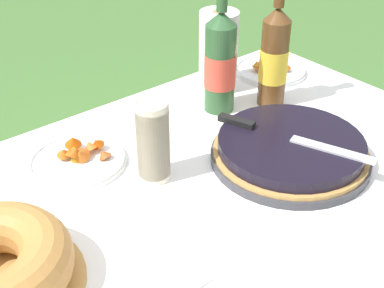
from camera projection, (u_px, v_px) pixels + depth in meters
name	position (u px, v px, depth m)	size (l,w,h in m)	color
garden_table	(158.00, 253.00, 1.10)	(1.70, 0.98, 0.77)	brown
tablecloth	(157.00, 231.00, 1.06)	(1.71, 0.99, 0.10)	white
berry_tart	(290.00, 150.00, 1.23)	(0.37, 0.37, 0.06)	#38383D
serving_knife	(280.00, 134.00, 1.23)	(0.15, 0.36, 0.01)	silver
cup_stack	(153.00, 141.00, 1.14)	(0.07, 0.07, 0.19)	beige
cider_bottle_green	(220.00, 63.00, 1.38)	(0.08, 0.08, 0.35)	#2D562D
cider_bottle_amber	(274.00, 57.00, 1.41)	(0.08, 0.08, 0.35)	brown
snack_plate_near	(78.00, 159.00, 1.23)	(0.23, 0.23, 0.06)	white
snack_plate_far	(270.00, 69.00, 1.64)	(0.22, 0.22, 0.05)	white
paper_towel_roll	(218.00, 51.00, 1.51)	(0.11, 0.11, 0.23)	white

